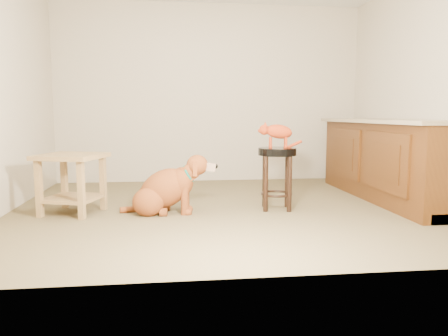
{
  "coord_description": "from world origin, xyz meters",
  "views": [
    {
      "loc": [
        -0.59,
        -4.53,
        1.0
      ],
      "look_at": [
        -0.05,
        -0.12,
        0.45
      ],
      "focal_mm": 35.0,
      "sensor_mm": 36.0,
      "label": 1
    }
  ],
  "objects": [
    {
      "name": "floor",
      "position": [
        0.0,
        0.0,
        0.0
      ],
      "size": [
        4.5,
        4.0,
        0.01
      ],
      "primitive_type": "cube",
      "color": "brown",
      "rests_on": "ground"
    },
    {
      "name": "tabby_kitten",
      "position": [
        0.5,
        -0.1,
        0.81
      ],
      "size": [
        0.48,
        0.18,
        0.3
      ],
      "rotation": [
        0.0,
        0.0,
        -0.17
      ],
      "color": "maroon",
      "rests_on": "padded_stool"
    },
    {
      "name": "room_shell",
      "position": [
        0.0,
        0.0,
        1.68
      ],
      "size": [
        4.54,
        4.04,
        2.62
      ],
      "color": "#BFB39A",
      "rests_on": "ground"
    },
    {
      "name": "wood_stool",
      "position": [
        1.85,
        0.54,
        0.34
      ],
      "size": [
        0.37,
        0.37,
        0.66
      ],
      "rotation": [
        0.0,
        0.0,
        -0.03
      ],
      "color": "brown",
      "rests_on": "ground"
    },
    {
      "name": "side_table",
      "position": [
        -1.58,
        -0.04,
        0.4
      ],
      "size": [
        0.73,
        0.73,
        0.6
      ],
      "rotation": [
        0.0,
        0.0,
        -0.32
      ],
      "color": "olive",
      "rests_on": "ground"
    },
    {
      "name": "cabinet_run",
      "position": [
        1.94,
        0.3,
        0.44
      ],
      "size": [
        0.7,
        2.56,
        0.94
      ],
      "color": "#4D290D",
      "rests_on": "ground"
    },
    {
      "name": "golden_retriever",
      "position": [
        -0.65,
        -0.14,
        0.24
      ],
      "size": [
        1.0,
        0.52,
        0.64
      ],
      "rotation": [
        0.0,
        0.0,
        -0.1
      ],
      "color": "brown",
      "rests_on": "ground"
    },
    {
      "name": "padded_stool",
      "position": [
        0.51,
        -0.1,
        0.46
      ],
      "size": [
        0.4,
        0.4,
        0.65
      ],
      "rotation": [
        0.0,
        0.0,
        -0.17
      ],
      "color": "black",
      "rests_on": "ground"
    }
  ]
}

